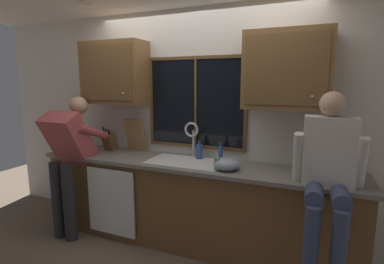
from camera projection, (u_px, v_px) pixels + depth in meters
The scene contains 23 objects.
back_wall at pixel (201, 124), 3.34m from camera, with size 5.77×0.12×2.55m, color silver.
ceiling_downlight_left at pixel (85, 2), 2.92m from camera, with size 0.14×0.14×0.01m, color #FFEAB2.
window_glass at pixel (196, 103), 3.26m from camera, with size 1.10×0.02×0.95m, color black.
window_frame_top at pixel (196, 58), 3.17m from camera, with size 1.17×0.02×0.04m, color brown.
window_frame_bottom at pixel (196, 146), 3.33m from camera, with size 1.17×0.02×0.04m, color brown.
window_frame_left at pixel (152, 102), 3.46m from camera, with size 0.04×0.02×0.95m, color brown.
window_frame_right at pixel (246, 104), 3.03m from camera, with size 0.04×0.02×0.95m, color brown.
window_mullion_center at pixel (196, 103), 3.25m from camera, with size 0.02×0.02×0.95m, color brown.
lower_cabinet_run at pixel (189, 204), 3.17m from camera, with size 3.37×0.58×0.88m, color brown.
countertop at pixel (188, 164), 3.07m from camera, with size 3.43×0.62×0.04m, color slate.
dishwasher_front at pixel (111, 202), 3.18m from camera, with size 0.60×0.02×0.74m, color white.
upper_cabinet_left at pixel (115, 73), 3.43m from camera, with size 0.78×0.36×0.72m.
upper_cabinet_right at pixel (287, 70), 2.68m from camera, with size 0.78×0.36×0.72m.
sink at pixel (186, 170), 3.11m from camera, with size 0.80×0.46×0.21m.
faucet at pixel (193, 135), 3.21m from camera, with size 0.18×0.09×0.40m.
person_standing at pixel (69, 152), 3.28m from camera, with size 0.53×0.67×1.59m.
person_sitting_on_counter at pixel (328, 165), 2.29m from camera, with size 0.54×0.60×1.26m.
knife_block at pixel (110, 142), 3.58m from camera, with size 0.12×0.18×0.32m.
cutting_board at pixel (136, 135), 3.54m from camera, with size 0.26×0.02×0.40m, color #997047.
mixing_bowl at pixel (227, 164), 2.79m from camera, with size 0.25×0.25×0.13m, color #8C99A8.
soap_dispenser at pixel (217, 163), 2.78m from camera, with size 0.06×0.07×0.17m.
bottle_green_glass at pixel (220, 153), 3.10m from camera, with size 0.05×0.05×0.21m.
bottle_tall_clear at pixel (199, 151), 3.20m from camera, with size 0.07×0.07×0.21m.
Camera 1 is at (1.19, -3.03, 1.74)m, focal length 27.21 mm.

